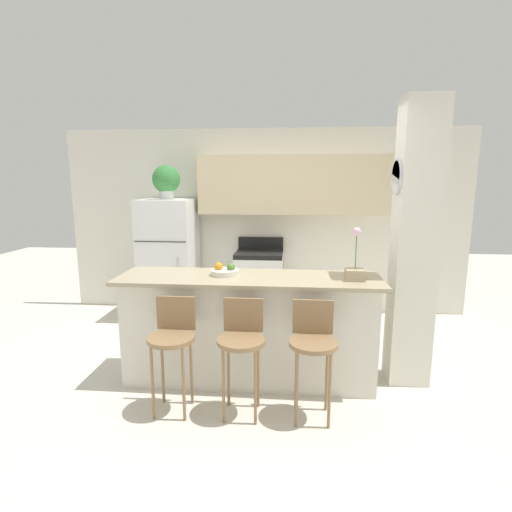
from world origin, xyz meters
TOP-DOWN VIEW (x-y plane):
  - ground_plane at (0.00, 0.00)m, footprint 14.00×14.00m
  - wall_back at (0.16, 2.04)m, footprint 5.60×0.38m
  - pillar_right at (1.47, 0.13)m, footprint 0.38×0.32m
  - counter_bar at (0.00, 0.00)m, footprint 2.38×0.66m
  - refrigerator at (-1.27, 1.71)m, footprint 0.70×0.73m
  - stove_range at (-0.05, 1.78)m, footprint 0.63×0.60m
  - bar_stool_left at (-0.56, -0.55)m, footprint 0.38×0.38m
  - bar_stool_mid at (0.00, -0.55)m, footprint 0.38×0.38m
  - bar_stool_right at (0.56, -0.55)m, footprint 0.38×0.38m
  - potted_plant_on_fridge at (-1.27, 1.71)m, footprint 0.36×0.36m
  - orchid_vase at (0.93, -0.04)m, footprint 0.16×0.16m
  - fruit_bowl at (-0.23, 0.04)m, footprint 0.26×0.26m

SIDE VIEW (x-z plane):
  - ground_plane at x=0.00m, z-range 0.00..0.00m
  - stove_range at x=-0.05m, z-range -0.07..1.00m
  - counter_bar at x=0.00m, z-range 0.00..1.00m
  - bar_stool_left at x=-0.56m, z-range 0.15..1.08m
  - bar_stool_mid at x=0.00m, z-range 0.15..1.08m
  - bar_stool_right at x=0.56m, z-range 0.15..1.08m
  - refrigerator at x=-1.27m, z-range 0.00..1.61m
  - fruit_bowl at x=-0.23m, z-range 0.98..1.09m
  - orchid_vase at x=0.93m, z-range 0.86..1.33m
  - pillar_right at x=1.47m, z-range 0.01..2.56m
  - wall_back at x=0.16m, z-range 0.22..2.77m
  - potted_plant_on_fridge at x=-1.27m, z-range 1.63..2.07m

